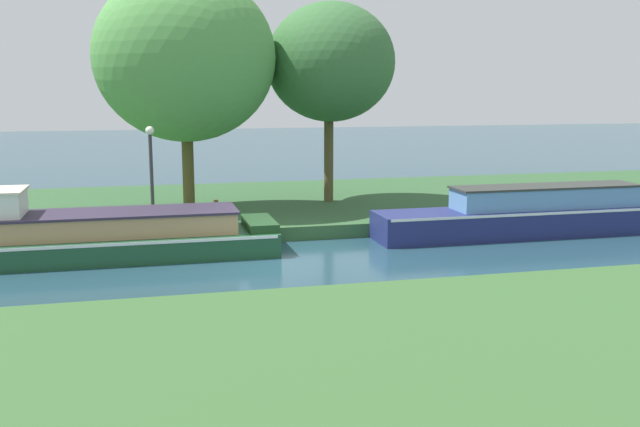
{
  "coord_description": "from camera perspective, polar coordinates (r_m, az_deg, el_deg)",
  "views": [
    {
      "loc": [
        -3.65,
        -17.16,
        4.2
      ],
      "look_at": [
        0.9,
        1.2,
        0.9
      ],
      "focal_mm": 40.16,
      "sensor_mm": 36.0,
      "label": 1
    }
  ],
  "objects": [
    {
      "name": "ground_plane",
      "position": [
        18.04,
        -1.86,
        -3.57
      ],
      "size": [
        120.0,
        120.0,
        0.0
      ],
      "primitive_type": "plane",
      "color": "#21414F"
    },
    {
      "name": "mooring_post_near",
      "position": [
        20.04,
        -8.28,
        -0.0
      ],
      "size": [
        0.13,
        0.13,
        0.78
      ],
      "primitive_type": "cylinder",
      "color": "#4A3A20",
      "rests_on": "riverbank_far"
    },
    {
      "name": "riverbank_far",
      "position": [
        24.76,
        -5.26,
        0.56
      ],
      "size": [
        72.0,
        10.0,
        0.4
      ],
      "primitive_type": "cube",
      "color": "#2F562F",
      "rests_on": "ground_plane"
    },
    {
      "name": "willow_tree_left",
      "position": [
        22.69,
        -10.7,
        12.14
      ],
      "size": [
        5.55,
        4.73,
        7.35
      ],
      "color": "brown",
      "rests_on": "riverbank_far"
    },
    {
      "name": "lamp_post",
      "position": [
        20.54,
        -13.31,
        3.94
      ],
      "size": [
        0.24,
        0.24,
        2.78
      ],
      "color": "#333338",
      "rests_on": "riverbank_far"
    },
    {
      "name": "forest_barge",
      "position": [
        18.76,
        -17.65,
        -1.83
      ],
      "size": [
        9.55,
        2.25,
        1.82
      ],
      "color": "#1F4D2F",
      "rests_on": "ground_plane"
    },
    {
      "name": "willow_tree_centre",
      "position": [
        24.12,
        0.83,
        11.93
      ],
      "size": [
        4.23,
        4.59,
        6.63
      ],
      "color": "brown",
      "rests_on": "riverbank_far"
    },
    {
      "name": "riverbank_near",
      "position": [
        9.79,
        9.59,
        -14.36
      ],
      "size": [
        72.0,
        10.0,
        0.4
      ],
      "primitive_type": "cube",
      "color": "#365E2E",
      "rests_on": "ground_plane"
    },
    {
      "name": "navy_narrowboat",
      "position": [
        21.62,
        16.42,
        -0.05
      ],
      "size": [
        8.79,
        1.6,
        1.45
      ],
      "color": "navy",
      "rests_on": "ground_plane"
    }
  ]
}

